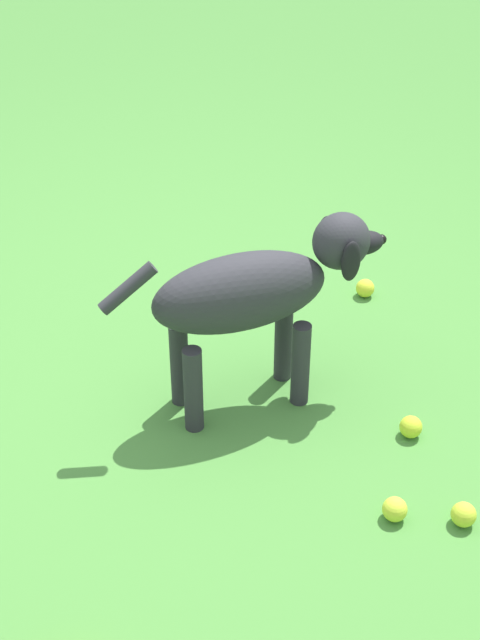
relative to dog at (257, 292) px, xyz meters
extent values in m
plane|color=#478438|center=(-0.25, -0.11, -0.38)|extent=(14.00, 14.00, 0.00)
ellipsoid|color=#2D2D33|center=(-0.02, -0.04, 0.01)|extent=(0.41, 0.55, 0.23)
cylinder|color=#2D2D33|center=(0.00, 0.13, -0.24)|extent=(0.06, 0.06, 0.28)
cylinder|color=#2D2D33|center=(0.11, 0.08, -0.24)|extent=(0.06, 0.06, 0.28)
cylinder|color=#2D2D33|center=(-0.16, -0.17, -0.24)|extent=(0.06, 0.06, 0.28)
cylinder|color=#2D2D33|center=(-0.04, -0.22, -0.24)|extent=(0.06, 0.06, 0.28)
ellipsoid|color=#2D2D33|center=(0.12, 0.23, 0.11)|extent=(0.21, 0.22, 0.17)
ellipsoid|color=black|center=(0.15, 0.30, 0.09)|extent=(0.12, 0.14, 0.07)
sphere|color=black|center=(0.18, 0.35, 0.09)|extent=(0.03, 0.03, 0.03)
ellipsoid|color=black|center=(0.04, 0.26, 0.09)|extent=(0.05, 0.07, 0.13)
ellipsoid|color=black|center=(0.18, 0.19, 0.09)|extent=(0.05, 0.07, 0.13)
cylinder|color=#2D2D33|center=(-0.17, -0.33, 0.10)|extent=(0.11, 0.17, 0.13)
sphere|color=#C2DA2D|center=(0.45, 0.17, -0.35)|extent=(0.07, 0.07, 0.07)
sphere|color=#C2D833|center=(0.74, -0.03, -0.35)|extent=(0.07, 0.07, 0.07)
sphere|color=#C9DD37|center=(0.60, -0.13, -0.35)|extent=(0.07, 0.07, 0.07)
sphere|color=#CFD830|center=(-0.09, 0.69, -0.35)|extent=(0.07, 0.07, 0.07)
camera|label=1|loc=(1.41, -1.62, 1.37)|focal=50.58mm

